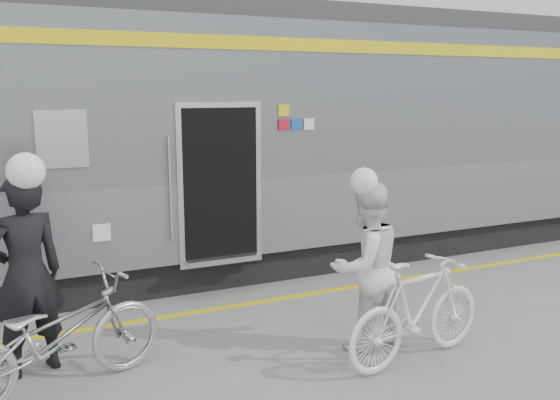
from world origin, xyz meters
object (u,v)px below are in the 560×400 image
bicycle_left (55,336)px  bicycle_right (417,310)px  woman (365,266)px  man (26,275)px

bicycle_left → bicycle_right: 3.61m
bicycle_left → woman: size_ratio=1.16×
woman → bicycle_right: bearing=109.5°
man → bicycle_right: size_ratio=1.10×
man → bicycle_left: man is taller
bicycle_right → woman: bearing=19.5°
bicycle_left → woman: bearing=-113.2°
man → bicycle_left: size_ratio=0.95×
man → bicycle_left: (0.20, -0.55, -0.46)m
bicycle_right → bicycle_left: bearing=66.9°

